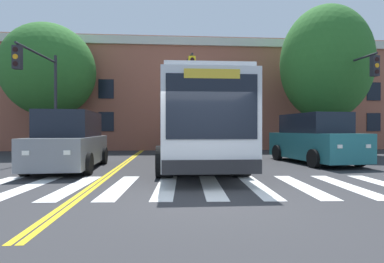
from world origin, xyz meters
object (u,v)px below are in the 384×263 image
object	(u,v)px
car_black_behind_bus	(195,139)
city_bus	(194,123)
traffic_light_near_corner	(350,88)
street_tree_curbside_small	(49,71)
street_tree_curbside_large	(326,64)
car_teal_far_lane	(314,140)
traffic_light_overhead	(186,89)
traffic_light_far_corner	(42,84)
car_grey_near_lane	(70,142)

from	to	relation	value
car_black_behind_bus	city_bus	bearing A→B (deg)	-94.87
traffic_light_near_corner	street_tree_curbside_small	bearing A→B (deg)	165.83
street_tree_curbside_large	street_tree_curbside_small	distance (m)	17.81
car_teal_far_lane	car_black_behind_bus	distance (m)	9.96
traffic_light_near_corner	traffic_light_overhead	size ratio (longest dim) A/B	0.99
street_tree_curbside_large	traffic_light_far_corner	bearing A→B (deg)	-170.01
street_tree_curbside_large	traffic_light_overhead	bearing A→B (deg)	-173.02
city_bus	traffic_light_overhead	size ratio (longest dim) A/B	2.04
traffic_light_far_corner	street_tree_curbside_small	size ratio (longest dim) A/B	0.66
traffic_light_far_corner	street_tree_curbside_small	world-z (taller)	street_tree_curbside_small
car_grey_near_lane	traffic_light_overhead	bearing A→B (deg)	47.39
car_grey_near_lane	street_tree_curbside_small	xyz separation A→B (m)	(-4.05, 8.32, 4.34)
car_teal_far_lane	traffic_light_near_corner	bearing A→B (deg)	37.15
city_bus	car_teal_far_lane	bearing A→B (deg)	0.71
car_grey_near_lane	street_tree_curbside_small	bearing A→B (deg)	115.94
traffic_light_far_corner	street_tree_curbside_large	size ratio (longest dim) A/B	0.60
traffic_light_overhead	traffic_light_near_corner	bearing A→B (deg)	-8.50
car_black_behind_bus	traffic_light_near_corner	distance (m)	10.63
car_grey_near_lane	traffic_light_near_corner	size ratio (longest dim) A/B	0.94
city_bus	street_tree_curbside_large	bearing A→B (deg)	29.64
city_bus	car_teal_far_lane	size ratio (longest dim) A/B	2.20
city_bus	traffic_light_near_corner	xyz separation A→B (m)	(8.79, 2.52, 1.99)
traffic_light_far_corner	street_tree_curbside_large	xyz separation A→B (m)	(16.14, 2.84, 1.88)
traffic_light_near_corner	traffic_light_far_corner	xyz separation A→B (m)	(-16.24, -0.42, 0.01)
street_tree_curbside_large	car_black_behind_bus	bearing A→B (deg)	154.20
traffic_light_far_corner	car_black_behind_bus	bearing A→B (deg)	39.20
city_bus	car_black_behind_bus	bearing A→B (deg)	85.13
car_black_behind_bus	street_tree_curbside_large	world-z (taller)	street_tree_curbside_large
traffic_light_far_corner	traffic_light_overhead	xyz separation A→B (m)	(7.26, 1.76, 0.07)
city_bus	street_tree_curbside_large	xyz separation A→B (m)	(8.69, 4.95, 3.88)
traffic_light_near_corner	city_bus	bearing A→B (deg)	-164.00
traffic_light_far_corner	traffic_light_overhead	distance (m)	7.47
car_teal_far_lane	street_tree_curbside_large	distance (m)	7.41
street_tree_curbside_large	street_tree_curbside_small	xyz separation A→B (m)	(-17.68, 2.06, -0.29)
city_bus	car_teal_far_lane	world-z (taller)	city_bus
traffic_light_far_corner	traffic_light_near_corner	bearing A→B (deg)	1.47
traffic_light_near_corner	street_tree_curbside_small	xyz separation A→B (m)	(-17.78, 4.49, 1.59)
traffic_light_near_corner	traffic_light_far_corner	world-z (taller)	traffic_light_near_corner
traffic_light_far_corner	traffic_light_overhead	world-z (taller)	traffic_light_overhead
car_black_behind_bus	traffic_light_far_corner	world-z (taller)	traffic_light_far_corner
car_black_behind_bus	traffic_light_near_corner	xyz separation A→B (m)	(8.04, -6.27, 3.00)
city_bus	traffic_light_overhead	xyz separation A→B (m)	(-0.19, 3.86, 2.07)
car_grey_near_lane	car_teal_far_lane	size ratio (longest dim) A/B	1.00
city_bus	street_tree_curbside_small	bearing A→B (deg)	142.06
car_teal_far_lane	traffic_light_far_corner	bearing A→B (deg)	171.10
car_grey_near_lane	traffic_light_far_corner	xyz separation A→B (m)	(-2.51, 3.41, 2.76)
traffic_light_far_corner	street_tree_curbside_large	distance (m)	16.50
city_bus	traffic_light_far_corner	bearing A→B (deg)	164.23
car_black_behind_bus	traffic_light_overhead	size ratio (longest dim) A/B	0.81
car_teal_far_lane	street_tree_curbside_small	size ratio (longest dim) A/B	0.62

